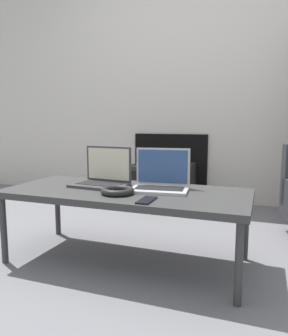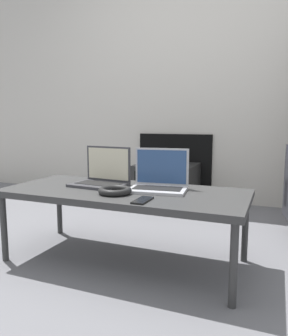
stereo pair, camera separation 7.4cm
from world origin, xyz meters
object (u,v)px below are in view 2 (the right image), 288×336
headphones (114,191)px  tv (167,184)px  phone (143,200)px  laptop_right (159,181)px  laptop_left (102,177)px

headphones → tv: (-0.19, 1.46, -0.24)m
phone → headphones: bearing=154.7°
laptop_right → headphones: (-0.19, -0.19, -0.03)m
tv → headphones: bearing=-82.6°
laptop_left → headphones: bearing=-41.5°
phone → tv: bearing=104.2°
laptop_right → headphones: bearing=-141.7°
laptop_right → headphones: 0.27m
phone → laptop_right: bearing=93.5°
laptop_right → tv: 1.35m
headphones → phone: headphones is taller
headphones → tv: 1.49m
headphones → phone: (0.20, -0.10, -0.01)m
headphones → phone: bearing=-25.3°
tv → laptop_left: bearing=-89.6°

